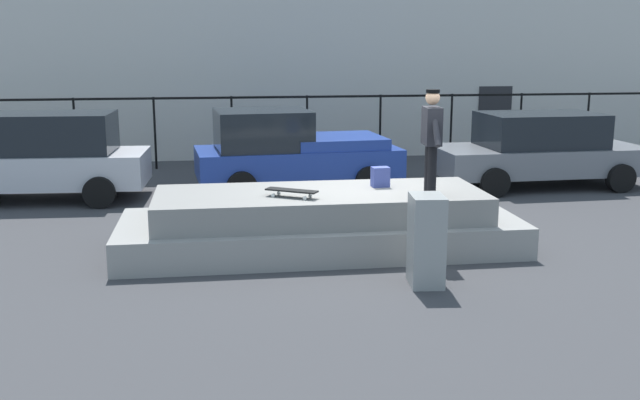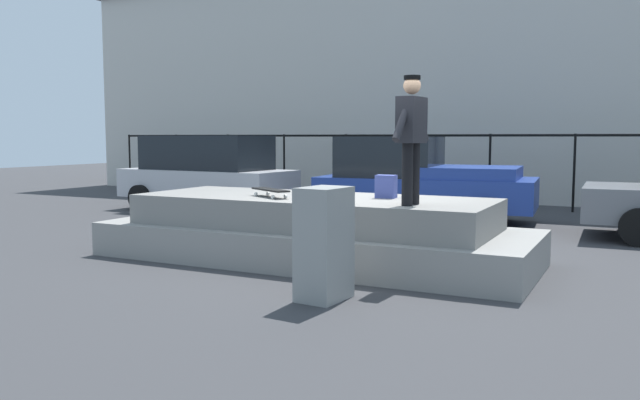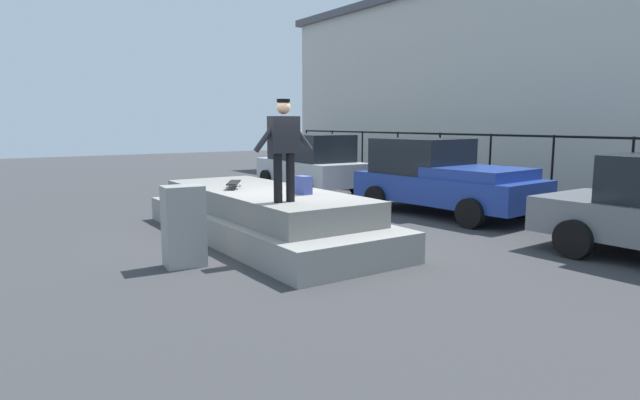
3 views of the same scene
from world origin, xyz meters
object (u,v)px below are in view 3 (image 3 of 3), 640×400
backpack (303,185)px  car_blue_pickup_mid (441,177)px  skateboard (234,183)px  car_silver_hatchback_near (310,162)px  skateboarder (284,143)px  utility_box (184,226)px

backpack → car_blue_pickup_mid: car_blue_pickup_mid is taller
skateboard → car_silver_hatchback_near: 6.82m
backpack → car_blue_pickup_mid: size_ratio=0.07×
skateboarder → utility_box: (-0.48, -1.51, -1.26)m
car_silver_hatchback_near → car_blue_pickup_mid: size_ratio=0.95×
skateboard → car_silver_hatchback_near: size_ratio=0.18×
skateboard → backpack: bearing=22.6°
backpack → utility_box: bearing=-91.4°
car_blue_pickup_mid → backpack: bearing=-77.5°
utility_box → car_silver_hatchback_near: bearing=140.2°
skateboarder → backpack: skateboarder is taller
skateboarder → skateboard: bearing=176.9°
skateboarder → car_silver_hatchback_near: 8.58m
car_blue_pickup_mid → skateboard: bearing=-95.7°
backpack → car_silver_hatchback_near: car_silver_hatchback_near is taller
skateboarder → backpack: size_ratio=4.98×
utility_box → car_blue_pickup_mid: bearing=105.1°
utility_box → skateboard: bearing=141.3°
backpack → car_silver_hatchback_near: (-6.30, 4.24, -0.14)m
backpack → skateboard: bearing=-162.3°
skateboard → utility_box: utility_box is taller
skateboarder → car_silver_hatchback_near: (-6.91, 5.00, -0.92)m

